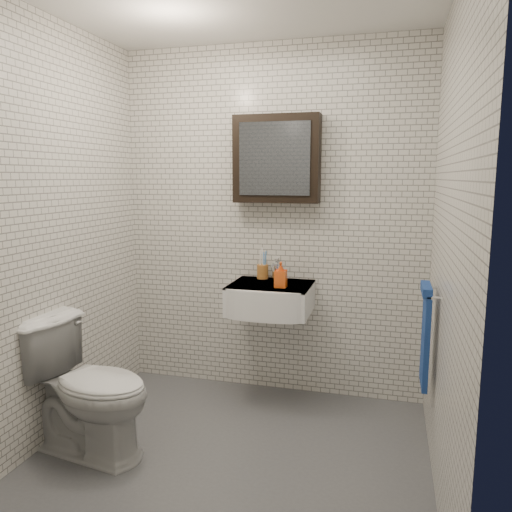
# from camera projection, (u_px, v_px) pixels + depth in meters

# --- Properties ---
(ground) EXTENTS (2.20, 2.00, 0.01)m
(ground) POSITION_uv_depth(u_px,v_px,m) (230.00, 456.00, 2.84)
(ground) COLOR #515359
(ground) RESTS_ON ground
(room_shell) EXTENTS (2.22, 2.02, 2.51)m
(room_shell) POSITION_uv_depth(u_px,v_px,m) (228.00, 199.00, 2.61)
(room_shell) COLOR silver
(room_shell) RESTS_ON ground
(washbasin) EXTENTS (0.55, 0.50, 0.20)m
(washbasin) POSITION_uv_depth(u_px,v_px,m) (269.00, 299.00, 3.40)
(washbasin) COLOR white
(washbasin) RESTS_ON room_shell
(faucet) EXTENTS (0.06, 0.20, 0.15)m
(faucet) POSITION_uv_depth(u_px,v_px,m) (276.00, 270.00, 3.57)
(faucet) COLOR silver
(faucet) RESTS_ON washbasin
(mirror_cabinet) EXTENTS (0.60, 0.15, 0.60)m
(mirror_cabinet) POSITION_uv_depth(u_px,v_px,m) (277.00, 159.00, 3.44)
(mirror_cabinet) COLOR black
(mirror_cabinet) RESTS_ON room_shell
(towel_rail) EXTENTS (0.09, 0.30, 0.58)m
(towel_rail) POSITION_uv_depth(u_px,v_px,m) (426.00, 331.00, 2.79)
(towel_rail) COLOR silver
(towel_rail) RESTS_ON room_shell
(toothbrush_cup) EXTENTS (0.09, 0.09, 0.22)m
(toothbrush_cup) POSITION_uv_depth(u_px,v_px,m) (263.00, 271.00, 3.60)
(toothbrush_cup) COLOR #AB682A
(toothbrush_cup) RESTS_ON washbasin
(soap_bottle) EXTENTS (0.08, 0.08, 0.17)m
(soap_bottle) POSITION_uv_depth(u_px,v_px,m) (281.00, 275.00, 3.32)
(soap_bottle) COLOR orange
(soap_bottle) RESTS_ON washbasin
(toilet) EXTENTS (0.84, 0.57, 0.79)m
(toilet) POSITION_uv_depth(u_px,v_px,m) (88.00, 387.00, 2.84)
(toilet) COLOR silver
(toilet) RESTS_ON ground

